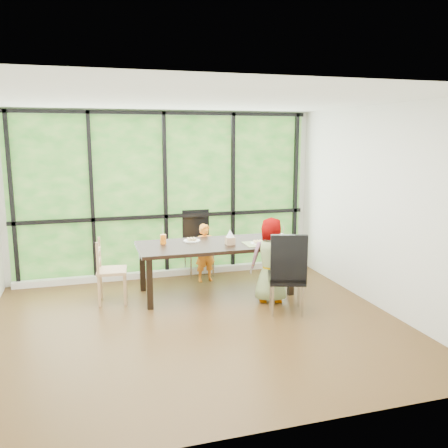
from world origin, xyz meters
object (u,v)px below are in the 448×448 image
at_px(plate_far, 192,241).
at_px(chair_end_beech, 112,271).
at_px(plate_near, 259,243).
at_px(white_mug, 280,236).
at_px(orange_cup, 163,239).
at_px(chair_interior_leather, 287,272).
at_px(tissue_box, 230,241).
at_px(child_older, 272,260).
at_px(chair_window_leather, 199,243).
at_px(dining_table, 216,268).
at_px(child_toddler, 205,253).
at_px(green_cup, 283,239).

bearing_deg(plate_far, chair_end_beech, -170.21).
bearing_deg(plate_near, white_mug, 28.70).
distance_m(orange_cup, white_mug, 1.78).
distance_m(chair_interior_leather, white_mug, 1.13).
relative_size(plate_far, tissue_box, 2.00).
height_order(chair_interior_leather, child_older, child_older).
distance_m(orange_cup, tissue_box, 0.97).
xyz_separation_m(chair_window_leather, plate_near, (0.62, -1.17, 0.22)).
xyz_separation_m(dining_table, plate_near, (0.59, -0.21, 0.38)).
bearing_deg(dining_table, tissue_box, -33.66).
relative_size(plate_near, white_mug, 3.06).
bearing_deg(tissue_box, chair_window_leather, 100.96).
distance_m(dining_table, white_mug, 1.12).
height_order(plate_near, orange_cup, orange_cup).
bearing_deg(white_mug, plate_far, 171.52).
distance_m(chair_window_leather, child_older, 1.67).
distance_m(child_older, orange_cup, 1.61).
distance_m(chair_window_leather, chair_interior_leather, 2.09).
bearing_deg(white_mug, chair_interior_leather, -108.65).
relative_size(chair_end_beech, white_mug, 11.64).
xyz_separation_m(child_toddler, orange_cup, (-0.74, -0.42, 0.36)).
distance_m(child_toddler, plate_far, 0.56).
distance_m(chair_interior_leather, orange_cup, 1.88).
xyz_separation_m(dining_table, orange_cup, (-0.74, 0.19, 0.44)).
height_order(child_older, orange_cup, child_older).
xyz_separation_m(chair_interior_leather, orange_cup, (-1.42, 1.19, 0.28)).
bearing_deg(child_older, chair_window_leather, -50.00).
relative_size(child_toddler, tissue_box, 7.43).
bearing_deg(chair_window_leather, chair_interior_leather, -72.88).
distance_m(chair_end_beech, plate_far, 1.24).
xyz_separation_m(plate_far, green_cup, (1.23, -0.55, 0.06)).
xyz_separation_m(green_cup, white_mug, (0.11, 0.35, -0.03)).
bearing_deg(dining_table, chair_end_beech, 178.82).
xyz_separation_m(chair_interior_leather, child_older, (-0.02, 0.44, 0.06)).
height_order(orange_cup, tissue_box, orange_cup).
bearing_deg(green_cup, chair_interior_leather, -109.49).
distance_m(dining_table, chair_window_leather, 0.97).
xyz_separation_m(chair_interior_leather, plate_near, (-0.09, 0.80, 0.22)).
bearing_deg(child_toddler, dining_table, -96.68).
height_order(chair_end_beech, orange_cup, chair_end_beech).
bearing_deg(white_mug, plate_near, -151.30).
xyz_separation_m(dining_table, chair_end_beech, (-1.49, 0.03, 0.08)).
height_order(orange_cup, green_cup, orange_cup).
bearing_deg(child_older, tissue_box, -27.02).
relative_size(plate_far, plate_near, 1.06).
bearing_deg(child_older, chair_end_beech, 0.16).
relative_size(chair_window_leather, child_older, 0.91).
bearing_deg(green_cup, plate_near, 163.22).
bearing_deg(orange_cup, plate_near, -16.51).
bearing_deg(white_mug, tissue_box, -169.48).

